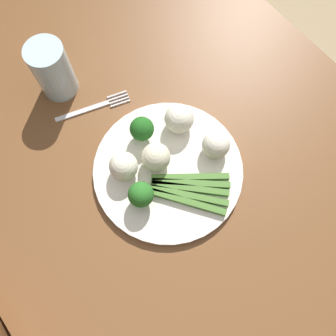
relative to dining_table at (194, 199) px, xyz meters
The scene contains 12 objects.
ground_plane 0.68m from the dining_table, ahead, with size 6.00×6.00×0.02m, color tan.
dining_table is the anchor object (origin of this frame).
plate 0.13m from the dining_table, 154.52° to the right, with size 0.30×0.30×0.01m, color silver.
asparagus_bundle 0.13m from the dining_table, 86.46° to the right, with size 0.15×0.15×0.01m.
broccoli_near_center 0.22m from the dining_table, behind, with size 0.05×0.05×0.06m.
broccoli_front_left 0.19m from the dining_table, 111.27° to the right, with size 0.05×0.05×0.06m.
cauliflower_mid 0.20m from the dining_table, 158.33° to the left, with size 0.06×0.06×0.06m, color white.
cauliflower_left 0.18m from the dining_table, 155.83° to the right, with size 0.06×0.06×0.06m, color beige.
cauliflower_outer_edge 0.17m from the dining_table, 115.50° to the left, with size 0.06×0.06×0.06m, color white.
cauliflower_back_right 0.21m from the dining_table, 137.97° to the right, with size 0.06×0.06×0.06m, color silver.
fork 0.30m from the dining_table, 166.59° to the right, with size 0.07×0.16×0.00m.
water_glass 0.41m from the dining_table, 165.59° to the right, with size 0.08×0.08×0.13m, color silver.
Camera 1 is at (0.13, -0.18, 1.47)m, focal length 38.51 mm.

